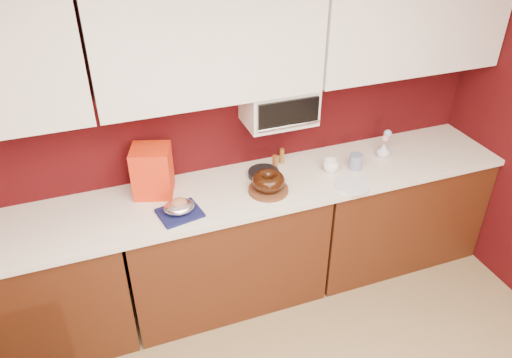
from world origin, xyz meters
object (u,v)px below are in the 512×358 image
Objects in this scene: foil_ham_nest at (179,207)px; pandoro_box at (152,171)px; blue_jar at (356,162)px; flower_vase at (383,150)px; coffee_mug at (331,165)px; toaster_oven at (279,104)px; bundt_cake at (268,181)px.

pandoro_box is at bearing 108.55° from foil_ham_nest.
flower_vase reaches higher than blue_jar.
coffee_mug is at bearing 9.98° from pandoro_box.
toaster_oven is 0.56m from coffee_mug.
foil_ham_nest is 1.26m from blue_jar.
toaster_oven is at bearing 18.73° from pandoro_box.
toaster_oven reaches higher than foil_ham_nest.
coffee_mug is at bearing -173.69° from flower_vase.
blue_jar reaches higher than foil_ham_nest.
toaster_oven is 4.35× the size of coffee_mug.
foil_ham_nest is 1.62× the size of flower_vase.
pandoro_box is at bearing 172.17° from blue_jar.
foil_ham_nest is at bearing -53.69° from pandoro_box.
toaster_oven reaches higher than bundt_cake.
toaster_oven is at bearing 151.62° from coffee_mug.
blue_jar is at bearing 4.47° from foil_ham_nest.
flower_vase is (0.44, 0.05, 0.01)m from coffee_mug.
blue_jar is at bearing -164.44° from flower_vase.
foil_ham_nest is at bearing -175.91° from bundt_cake.
blue_jar is 0.96× the size of flower_vase.
toaster_oven is at bearing 158.20° from blue_jar.
foil_ham_nest is at bearing -158.45° from toaster_oven.
foil_ham_nest is (-0.75, -0.30, -0.42)m from toaster_oven.
blue_jar is 0.27m from flower_vase.
bundt_cake reaches higher than blue_jar.
pandoro_box is at bearing -179.04° from toaster_oven.
foil_ham_nest is 1.69× the size of blue_jar.
toaster_oven reaches higher than coffee_mug.
foil_ham_nest is 1.08m from coffee_mug.
toaster_oven reaches higher than flower_vase.
coffee_mug is at bearing -28.38° from toaster_oven.
toaster_oven is 1.40× the size of pandoro_box.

